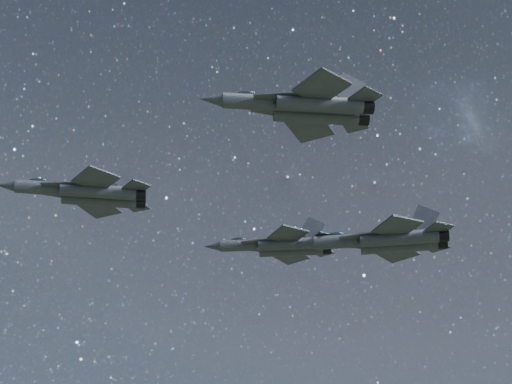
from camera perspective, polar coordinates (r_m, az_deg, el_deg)
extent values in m
cylinder|color=#2E3239|center=(85.27, -16.22, 0.29)|extent=(7.59, 1.84, 1.59)
cone|color=#2E3239|center=(86.18, -19.42, 0.51)|extent=(2.49, 1.51, 1.43)
ellipsoid|color=#1A282E|center=(85.83, -16.95, 0.79)|extent=(2.46, 1.15, 0.78)
cube|color=#2E3239|center=(84.58, -12.68, 0.02)|extent=(8.40, 1.80, 1.32)
cylinder|color=#2E3239|center=(83.43, -12.47, 0.06)|extent=(8.61, 1.87, 1.59)
cylinder|color=#2E3239|center=(85.22, -12.41, -0.60)|extent=(8.61, 1.87, 1.59)
cylinder|color=black|center=(83.13, -9.26, -0.16)|extent=(1.37, 1.51, 1.47)
cylinder|color=black|center=(84.92, -9.27, -0.82)|extent=(1.37, 1.51, 1.47)
cube|color=#2E3239|center=(83.75, -15.09, 0.59)|extent=(5.41, 2.27, 0.12)
cube|color=#2E3239|center=(86.15, -14.93, -0.30)|extent=(5.41, 1.95, 0.12)
cube|color=#2E3239|center=(81.41, -12.68, 1.02)|extent=(5.55, 5.73, 0.20)
cube|color=#2E3239|center=(87.49, -12.45, -1.22)|extent=(5.66, 5.80, 0.20)
cube|color=#2E3239|center=(82.08, -9.54, 0.42)|extent=(3.27, 3.35, 0.15)
cube|color=#2E3239|center=(86.21, -9.53, -1.09)|extent=(3.34, 3.40, 0.15)
cube|color=#2E3239|center=(83.92, -10.34, 1.16)|extent=(3.54, 0.56, 3.63)
cube|color=#2E3239|center=(86.14, -10.31, 0.32)|extent=(3.54, 0.48, 3.63)
cylinder|color=#2E3239|center=(93.13, -0.61, -4.27)|extent=(7.45, 3.36, 1.54)
cone|color=#2E3239|center=(93.66, -3.50, -4.36)|extent=(2.64, 1.94, 1.38)
ellipsoid|color=#1A282E|center=(93.55, -1.33, -3.88)|extent=(2.53, 1.60, 0.76)
cube|color=#2E3239|center=(92.81, 2.55, -4.18)|extent=(8.19, 3.50, 1.28)
cylinder|color=#2E3239|center=(91.72, 2.78, -4.17)|extent=(8.40, 3.61, 1.54)
cylinder|color=#2E3239|center=(93.51, 2.83, -4.67)|extent=(8.40, 3.61, 1.54)
cylinder|color=black|center=(91.70, 5.62, -4.05)|extent=(1.60, 1.70, 1.42)
cylinder|color=black|center=(93.50, 5.61, -4.56)|extent=(1.60, 1.70, 1.42)
cube|color=#2E3239|center=(91.74, 0.42, -3.95)|extent=(5.09, 3.21, 0.12)
cube|color=#2E3239|center=(94.15, 0.54, -4.63)|extent=(5.19, 1.43, 0.12)
cube|color=#2E3239|center=(89.66, 2.59, -3.43)|extent=(4.83, 5.16, 0.20)
cube|color=#2E3239|center=(95.76, 2.76, -5.15)|extent=(5.66, 5.63, 0.20)
cube|color=#2E3239|center=(90.62, 5.36, -3.61)|extent=(2.83, 2.97, 0.15)
cube|color=#2E3239|center=(94.74, 5.37, -4.78)|extent=(3.35, 3.35, 0.15)
cube|color=#2E3239|center=(92.26, 4.52, -2.98)|extent=(3.28, 1.29, 3.51)
cube|color=#2E3239|center=(94.48, 4.54, -3.63)|extent=(3.41, 0.76, 3.51)
cylinder|color=#2E3239|center=(66.94, 0.37, 7.18)|extent=(7.21, 2.03, 1.50)
cone|color=#2E3239|center=(66.70, -3.61, 7.40)|extent=(2.40, 1.52, 1.35)
ellipsoid|color=#1A282E|center=(67.28, -0.62, 7.73)|extent=(2.36, 1.18, 0.74)
cube|color=#2E3239|center=(67.53, 4.62, 6.88)|extent=(7.97, 2.03, 1.25)
cylinder|color=#2E3239|center=(66.58, 5.11, 7.03)|extent=(8.17, 2.11, 1.50)
cylinder|color=#2E3239|center=(68.11, 4.82, 6.09)|extent=(8.17, 2.11, 1.50)
cylinder|color=black|center=(67.46, 8.83, 6.76)|extent=(1.35, 1.48, 1.38)
cylinder|color=black|center=(68.98, 8.46, 5.83)|extent=(1.35, 1.48, 1.38)
cube|color=#2E3239|center=(66.01, 2.00, 7.67)|extent=(5.10, 2.34, 0.12)
cube|color=#2E3239|center=(68.09, 1.71, 6.37)|extent=(5.09, 1.63, 0.12)
cube|color=#2E3239|center=(64.84, 5.30, 8.37)|extent=(5.16, 5.36, 0.19)
cube|color=#2E3239|center=(70.06, 4.33, 5.15)|extent=(5.39, 5.50, 0.19)
cube|color=#2E3239|center=(66.51, 8.75, 7.54)|extent=(3.03, 3.13, 0.14)
cube|color=#2E3239|center=(70.00, 7.91, 5.41)|extent=(3.18, 3.23, 0.14)
cube|color=#2E3239|center=(67.99, 7.41, 8.23)|extent=(3.32, 0.67, 3.42)
cube|color=#2E3239|center=(69.87, 6.99, 7.05)|extent=(3.35, 0.49, 3.42)
cylinder|color=#2E3239|center=(89.66, 7.32, -3.91)|extent=(8.41, 4.37, 1.75)
cone|color=#2E3239|center=(89.91, 3.89, -4.16)|extent=(3.06, 2.36, 1.57)
ellipsoid|color=#1A282E|center=(90.05, 6.43, -3.49)|extent=(2.91, 1.99, 0.86)
cube|color=#2E3239|center=(89.73, 11.04, -3.65)|extent=(9.24, 4.60, 1.46)
cylinder|color=#2E3239|center=(88.53, 11.37, -3.62)|extent=(9.47, 4.74, 1.75)
cylinder|color=#2E3239|center=(90.56, 11.35, -4.21)|extent=(9.47, 4.74, 1.75)
cylinder|color=black|center=(88.96, 14.68, -3.35)|extent=(1.91, 2.00, 1.61)
cylinder|color=black|center=(90.98, 14.59, -3.95)|extent=(1.91, 2.00, 1.61)
cube|color=#2E3239|center=(88.22, 8.59, -3.48)|extent=(5.66, 3.99, 0.13)
cube|color=#2E3239|center=(90.97, 8.64, -4.28)|extent=(5.95, 2.05, 0.13)
cube|color=#2E3239|center=(86.18, 11.24, -2.74)|extent=(5.23, 5.65, 0.22)
cube|color=#2E3239|center=(93.10, 11.17, -4.78)|extent=(6.43, 6.34, 0.22)
cube|color=#2E3239|center=(87.69, 14.44, -2.83)|extent=(3.06, 3.24, 0.17)
cube|color=#2E3239|center=(92.35, 14.24, -4.22)|extent=(3.81, 3.78, 0.17)
cube|color=#2E3239|center=(89.42, 13.32, -2.14)|extent=(3.64, 1.74, 3.99)
cube|color=#2E3239|center=(91.94, 13.24, -2.92)|extent=(3.83, 1.15, 3.99)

